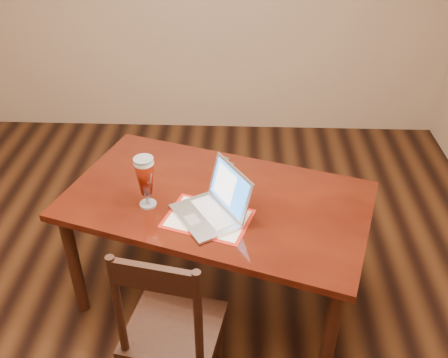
{
  "coord_description": "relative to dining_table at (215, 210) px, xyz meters",
  "views": [
    {
      "loc": [
        0.33,
        -2.06,
        2.46
      ],
      "look_at": [
        0.24,
        0.2,
        0.91
      ],
      "focal_mm": 40.0,
      "sensor_mm": 36.0,
      "label": 1
    }
  ],
  "objects": [
    {
      "name": "dining_chair",
      "position": [
        -0.17,
        -0.68,
        -0.21
      ],
      "size": [
        0.53,
        0.51,
        1.06
      ],
      "rotation": [
        0.0,
        0.0,
        -0.19
      ],
      "color": "black",
      "rests_on": "ground"
    },
    {
      "name": "dining_table",
      "position": [
        0.0,
        0.0,
        0.0
      ],
      "size": [
        1.89,
        1.42,
        1.09
      ],
      "rotation": [
        0.0,
        0.0,
        -0.31
      ],
      "color": "#481509",
      "rests_on": "ground"
    },
    {
      "name": "room_shell",
      "position": [
        -0.19,
        -0.18,
        1.06
      ],
      "size": [
        4.51,
        5.01,
        2.71
      ],
      "color": "tan",
      "rests_on": "ground"
    },
    {
      "name": "ground",
      "position": [
        -0.19,
        -0.18,
        -0.71
      ],
      "size": [
        5.0,
        5.0,
        0.0
      ],
      "primitive_type": "plane",
      "color": "black",
      "rests_on": "ground"
    }
  ]
}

